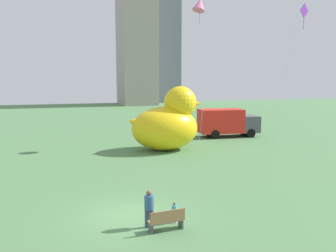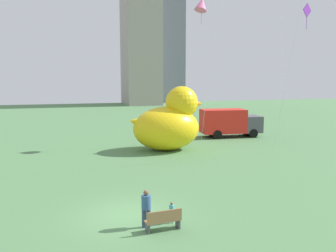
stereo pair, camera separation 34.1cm
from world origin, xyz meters
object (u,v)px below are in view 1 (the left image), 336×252
at_px(park_bench, 167,220).
at_px(kite_purple, 302,17).
at_px(person_child, 174,211).
at_px(box_truck, 227,123).
at_px(person_adult, 149,207).
at_px(giant_inflatable_duck, 167,123).
at_px(kite_pink, 200,5).

xyz_separation_m(park_bench, kite_purple, (17.80, 16.07, 11.12)).
relative_size(person_child, box_truck, 0.15).
relative_size(park_bench, person_adult, 0.95).
relative_size(giant_inflatable_duck, kite_pink, 0.49).
relative_size(person_child, kite_pink, 0.07).
bearing_deg(giant_inflatable_duck, person_adult, -109.37).
height_order(giant_inflatable_duck, kite_purple, kite_purple).
height_order(person_adult, giant_inflatable_duck, giant_inflatable_duck).
bearing_deg(giant_inflatable_duck, kite_pink, 26.92).
distance_m(park_bench, person_adult, 0.91).
relative_size(park_bench, kite_pink, 0.12).
relative_size(giant_inflatable_duck, kite_purple, 0.51).
xyz_separation_m(person_adult, giant_inflatable_duck, (5.29, 15.06, 1.42)).
bearing_deg(park_bench, kite_purple, 42.07).
bearing_deg(box_truck, person_adult, -123.52).
relative_size(person_adult, kite_purple, 0.12).
bearing_deg(box_truck, giant_inflatable_duck, -148.64).
xyz_separation_m(park_bench, box_truck, (12.55, 20.41, 0.98)).
distance_m(person_child, kite_purple, 25.64).
height_order(person_child, box_truck, box_truck).
height_order(giant_inflatable_duck, kite_pink, kite_pink).
distance_m(person_child, box_truck, 23.12).
distance_m(person_child, giant_inflatable_duck, 15.62).
height_order(park_bench, kite_pink, kite_pink).
xyz_separation_m(kite_purple, kite_pink, (-9.61, 1.33, 0.83)).
bearing_deg(kite_pink, person_child, -114.60).
bearing_deg(kite_purple, kite_pink, 172.12).
distance_m(giant_inflatable_duck, kite_pink, 10.86).
bearing_deg(person_child, person_adult, -174.09).
xyz_separation_m(person_adult, kite_pink, (8.78, 16.83, 11.55)).
distance_m(person_adult, person_child, 1.19).
relative_size(kite_purple, kite_pink, 0.98).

